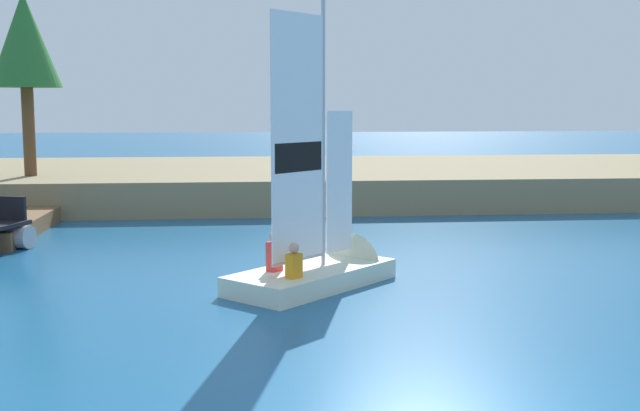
% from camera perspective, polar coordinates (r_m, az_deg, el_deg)
% --- Properties ---
extents(shore_bank, '(80.00, 12.73, 1.18)m').
position_cam_1_polar(shore_bank, '(31.60, -1.35, 1.81)').
color(shore_bank, '#897A56').
rests_on(shore_bank, ground).
extents(shoreline_tree_midleft, '(2.38, 2.38, 6.27)m').
position_cam_1_polar(shoreline_tree_midleft, '(28.97, -20.71, 11.08)').
color(shoreline_tree_midleft, brown).
rests_on(shoreline_tree_midleft, shore_bank).
extents(wooden_dock, '(1.46, 5.86, 0.47)m').
position_cam_1_polar(wooden_dock, '(23.72, -21.36, -1.36)').
color(wooden_dock, brown).
rests_on(wooden_dock, ground).
extents(sailboat, '(3.96, 3.96, 6.77)m').
position_cam_1_polar(sailboat, '(16.21, 1.05, -4.07)').
color(sailboat, silver).
rests_on(sailboat, ground).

